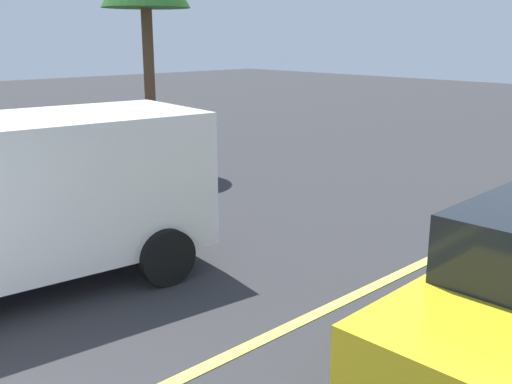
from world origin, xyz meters
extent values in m
cube|color=#E0D14C|center=(3.00, 0.00, 0.01)|extent=(28.00, 0.16, 0.01)
cylinder|color=black|center=(3.55, 1.95, 0.38)|extent=(0.78, 0.34, 0.76)
cylinder|color=black|center=(3.76, 3.93, 0.38)|extent=(0.78, 0.34, 0.76)
cylinder|color=black|center=(3.44, -1.44, 0.32)|extent=(0.65, 0.24, 0.64)
cylinder|color=black|center=(6.20, -1.35, 0.32)|extent=(0.65, 0.24, 0.64)
cylinder|color=#513823|center=(7.17, 7.73, 1.89)|extent=(0.25, 0.25, 3.79)
camera|label=1|loc=(-0.48, -4.07, 3.17)|focal=40.91mm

